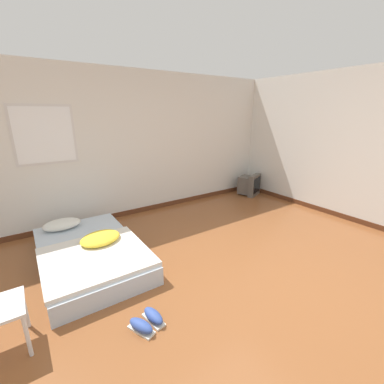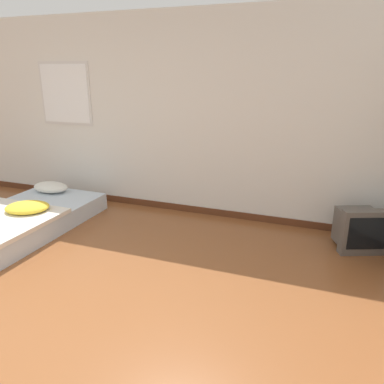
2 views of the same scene
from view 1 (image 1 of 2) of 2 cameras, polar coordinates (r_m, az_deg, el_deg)
name	(u,v)px [view 1 (image 1 of 2)]	position (r m, az deg, el deg)	size (l,w,h in m)	color
ground_plane	(255,299)	(3.00, 13.79, -22.01)	(20.00, 20.00, 0.00)	brown
wall_back	(135,146)	(4.88, -12.55, 9.95)	(8.34, 0.08, 2.60)	silver
mattress_bed	(90,252)	(3.68, -21.81, -12.24)	(1.17, 1.95, 0.37)	silver
crt_tv	(249,185)	(6.22, 12.66, 1.56)	(0.57, 0.55, 0.49)	#56514C
sneaker_pair	(147,321)	(2.66, -9.88, -26.44)	(0.32, 0.32, 0.10)	silver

